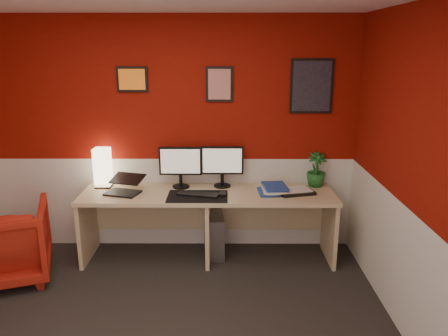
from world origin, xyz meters
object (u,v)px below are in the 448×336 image
at_px(pc_tower, 214,234).
at_px(armchair, 4,243).
at_px(desk, 208,226).
at_px(shoji_lamp, 103,169).
at_px(potted_plant, 316,169).
at_px(laptop, 122,183).
at_px(monitor_right, 222,160).
at_px(monitor_left, 180,161).
at_px(zen_tray, 296,191).

bearing_deg(pc_tower, armchair, -169.62).
bearing_deg(desk, armchair, -167.32).
relative_size(shoji_lamp, armchair, 0.49).
bearing_deg(potted_plant, laptop, -172.36).
bearing_deg(monitor_right, potted_plant, 1.27).
height_order(laptop, pc_tower, laptop).
xyz_separation_m(laptop, monitor_left, (0.57, 0.22, 0.18)).
relative_size(monitor_left, monitor_right, 1.00).
bearing_deg(potted_plant, desk, -168.54).
relative_size(desk, potted_plant, 7.06).
relative_size(desk, laptop, 7.88).
relative_size(monitor_left, zen_tray, 1.66).
height_order(monitor_left, zen_tray, monitor_left).
bearing_deg(zen_tray, monitor_right, 164.41).
height_order(monitor_left, armchair, monitor_left).
bearing_deg(monitor_right, laptop, -166.23).
relative_size(monitor_left, potted_plant, 1.58).
bearing_deg(shoji_lamp, monitor_left, -0.96).
relative_size(shoji_lamp, potted_plant, 1.09).
height_order(desk, shoji_lamp, shoji_lamp).
xyz_separation_m(desk, monitor_left, (-0.29, 0.18, 0.66)).
distance_m(laptop, monitor_right, 1.06).
bearing_deg(armchair, zen_tray, 169.32).
height_order(shoji_lamp, potted_plant, shoji_lamp).
xyz_separation_m(desk, pc_tower, (0.06, 0.10, -0.14)).
height_order(desk, potted_plant, potted_plant).
height_order(monitor_right, armchair, monitor_right).
xyz_separation_m(potted_plant, armchair, (-3.08, -0.67, -0.54)).
bearing_deg(laptop, zen_tray, 17.65).
height_order(desk, armchair, armchair).
bearing_deg(desk, monitor_left, 148.38).
bearing_deg(desk, potted_plant, 11.46).
height_order(desk, monitor_left, monitor_left).
bearing_deg(pc_tower, monitor_left, 162.84).
xyz_separation_m(monitor_right, armchair, (-2.08, -0.65, -0.65)).
xyz_separation_m(shoji_lamp, armchair, (-0.81, -0.63, -0.56)).
height_order(desk, zen_tray, zen_tray).
distance_m(shoji_lamp, potted_plant, 2.27).
bearing_deg(potted_plant, zen_tray, -137.04).
distance_m(shoji_lamp, monitor_right, 1.27).
relative_size(potted_plant, armchair, 0.45).
relative_size(desk, monitor_right, 4.48).
bearing_deg(laptop, monitor_right, 30.20).
xyz_separation_m(monitor_left, zen_tray, (1.19, -0.18, -0.28)).
relative_size(laptop, monitor_right, 0.57).
distance_m(desk, pc_tower, 0.18).
height_order(monitor_right, zen_tray, monitor_right).
distance_m(laptop, pc_tower, 1.12).
height_order(shoji_lamp, monitor_right, monitor_right).
bearing_deg(monitor_right, zen_tray, -15.59).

